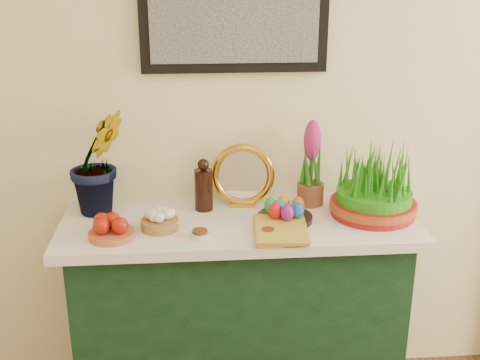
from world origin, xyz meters
name	(u,v)px	position (x,y,z in m)	size (l,w,h in m)	color
sideboard	(239,320)	(-0.44, 2.00, 0.42)	(1.30, 0.45, 0.85)	#153C20
tablecloth	(239,223)	(-0.44, 2.00, 0.87)	(1.40, 0.55, 0.04)	white
hyacinth_green	(97,145)	(-0.99, 2.12, 1.17)	(0.28, 0.24, 0.56)	#23661A
apple_bowl	(112,228)	(-0.92, 1.87, 0.93)	(0.20, 0.20, 0.09)	#B05A32
garlic_basket	(160,221)	(-0.75, 1.93, 0.92)	(0.15, 0.15, 0.08)	olive
vinegar_cruet	(204,187)	(-0.58, 2.11, 0.99)	(0.07, 0.07, 0.22)	black
mirror	(243,176)	(-0.41, 2.15, 1.02)	(0.27, 0.10, 0.26)	gold
book	(254,230)	(-0.40, 1.86, 0.91)	(0.18, 0.26, 0.04)	gold
spice_dish_left	(200,234)	(-0.60, 1.85, 0.90)	(0.07, 0.07, 0.03)	silver
spice_dish_right	(268,233)	(-0.35, 1.84, 0.90)	(0.06, 0.06, 0.03)	silver
egg_plate	(285,212)	(-0.27, 1.97, 0.93)	(0.26, 0.26, 0.09)	black
hyacinth_pink	(311,167)	(-0.13, 2.14, 1.05)	(0.11, 0.11, 0.36)	brown
wheatgrass_sabzeh	(375,186)	(0.10, 2.00, 1.01)	(0.34, 0.34, 0.28)	maroon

